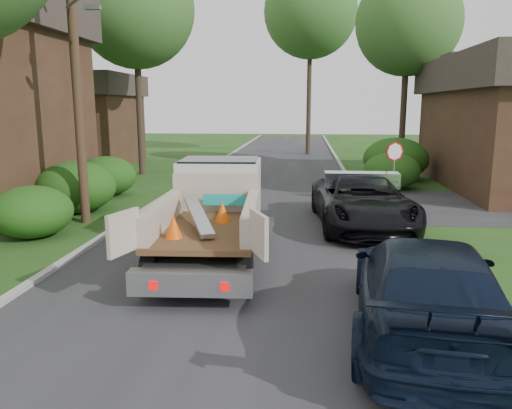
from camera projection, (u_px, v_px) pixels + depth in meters
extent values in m
plane|color=#1B4313|center=(225.00, 278.00, 11.28)|extent=(120.00, 120.00, 0.00)
cube|color=#28282B|center=(262.00, 198.00, 21.04)|extent=(8.00, 90.00, 0.02)
cube|color=#9E9E99|center=(167.00, 195.00, 21.42)|extent=(0.20, 90.00, 0.12)
cube|color=#9E9E99|center=(361.00, 198.00, 20.64)|extent=(0.20, 90.00, 0.12)
cylinder|color=slate|center=(393.00, 180.00, 19.38)|extent=(0.06, 0.06, 2.00)
cylinder|color=#B20A0A|center=(395.00, 152.00, 19.16)|extent=(0.71, 0.32, 0.76)
cylinder|color=#382619|center=(76.00, 68.00, 15.72)|extent=(0.30, 0.30, 10.00)
cube|color=slate|center=(93.00, 7.00, 14.33)|extent=(0.45, 0.20, 0.12)
cube|color=#3B2418|center=(78.00, 130.00, 33.61)|extent=(7.00, 7.00, 4.50)
cube|color=#332B26|center=(75.00, 85.00, 33.04)|extent=(7.56, 7.56, 1.40)
cube|color=#332B26|center=(74.00, 74.00, 32.90)|extent=(1.05, 7.56, 0.20)
ellipsoid|color=#18400E|center=(32.00, 212.00, 14.65)|extent=(2.34, 2.34, 1.53)
ellipsoid|color=#18400E|center=(76.00, 187.00, 18.06)|extent=(2.86, 2.86, 1.87)
ellipsoid|color=#18400E|center=(106.00, 176.00, 21.53)|extent=(2.60, 2.60, 1.70)
ellipsoid|color=#18400E|center=(391.00, 171.00, 23.26)|extent=(2.60, 2.60, 1.70)
ellipsoid|color=#18400E|center=(396.00, 159.00, 26.07)|extent=(3.38, 3.38, 2.21)
cylinder|color=#2D2119|center=(139.00, 94.00, 27.72)|extent=(0.36, 0.36, 9.00)
sphere|color=#2F6625|center=(135.00, 8.00, 26.85)|extent=(6.40, 6.40, 6.40)
cylinder|color=#2D2119|center=(404.00, 99.00, 29.27)|extent=(0.36, 0.36, 8.50)
sphere|color=#2F6625|center=(408.00, 23.00, 28.45)|extent=(6.00, 6.00, 6.00)
cylinder|color=#2D2119|center=(309.00, 84.00, 39.32)|extent=(0.36, 0.36, 11.00)
sphere|color=#2F6625|center=(311.00, 11.00, 38.25)|extent=(7.20, 7.20, 7.20)
cylinder|color=black|center=(185.00, 227.00, 14.05)|extent=(0.36, 0.93, 0.92)
cylinder|color=black|center=(254.00, 228.00, 13.97)|extent=(0.36, 0.93, 0.92)
cylinder|color=black|center=(151.00, 272.00, 10.26)|extent=(0.36, 0.93, 0.92)
cylinder|color=black|center=(245.00, 273.00, 10.18)|extent=(0.36, 0.93, 0.92)
cube|color=black|center=(211.00, 239.00, 12.18)|extent=(2.36, 6.01, 0.24)
cube|color=beige|center=(220.00, 188.00, 14.10)|extent=(2.34, 1.96, 1.58)
cube|color=black|center=(220.00, 169.00, 14.00)|extent=(2.18, 1.79, 0.56)
cube|color=#472D19|center=(206.00, 230.00, 11.41)|extent=(2.44, 3.79, 0.12)
cube|color=beige|center=(216.00, 193.00, 13.10)|extent=(2.24, 0.23, 1.02)
cube|color=beige|center=(162.00, 215.00, 11.38)|extent=(0.45, 3.47, 0.61)
cube|color=beige|center=(251.00, 216.00, 11.29)|extent=(0.45, 3.47, 0.61)
cube|color=silver|center=(191.00, 283.00, 9.35)|extent=(2.36, 0.49, 0.46)
cube|color=#B20505|center=(153.00, 286.00, 9.19)|extent=(0.17, 0.05, 0.16)
cube|color=#B20505|center=(225.00, 287.00, 9.14)|extent=(0.17, 0.05, 0.16)
cube|color=beige|center=(123.00, 233.00, 9.37)|extent=(0.34, 0.90, 0.82)
cube|color=beige|center=(259.00, 234.00, 9.27)|extent=(0.44, 0.88, 0.82)
cube|color=silver|center=(198.00, 215.00, 11.45)|extent=(1.24, 2.57, 0.47)
cone|color=#F2590A|center=(173.00, 226.00, 10.47)|extent=(0.39, 0.39, 0.51)
cone|color=#F2590A|center=(222.00, 212.00, 11.93)|extent=(0.39, 0.39, 0.51)
cube|color=#148C84|center=(224.00, 200.00, 12.86)|extent=(1.12, 0.16, 0.29)
imported|color=black|center=(362.00, 201.00, 15.90)|extent=(3.21, 6.22, 1.68)
imported|color=black|center=(426.00, 288.00, 8.31)|extent=(3.03, 6.01, 1.67)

